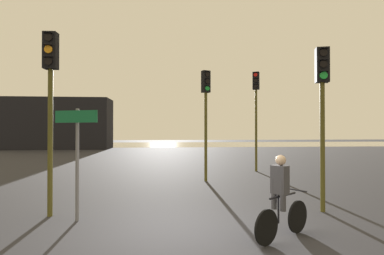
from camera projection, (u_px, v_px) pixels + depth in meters
name	position (u px, v px, depth m)	size (l,w,h in m)	color
ground_plane	(188.00, 234.00, 6.05)	(120.00, 120.00, 0.00)	#28282D
water_strip	(169.00, 144.00, 44.95)	(80.00, 16.00, 0.01)	#9E937F
distant_building	(57.00, 124.00, 33.92)	(11.92, 4.00, 5.73)	black
traffic_light_far_right	(256.00, 103.00, 15.31)	(0.39, 0.41, 5.09)	#4C4719
traffic_light_near_right	(322.00, 97.00, 7.71)	(0.37, 0.39, 4.23)	#4C4719
traffic_light_center	(206.00, 105.00, 12.33)	(0.39, 0.41, 4.56)	#4C4719
traffic_light_near_left	(50.00, 88.00, 7.30)	(0.33, 0.34, 4.49)	#4C4719
direction_sign_post	(77.00, 147.00, 6.90)	(1.05, 0.40, 2.60)	slate
cyclist	(281.00, 197.00, 5.72)	(1.42, 1.02, 1.62)	black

